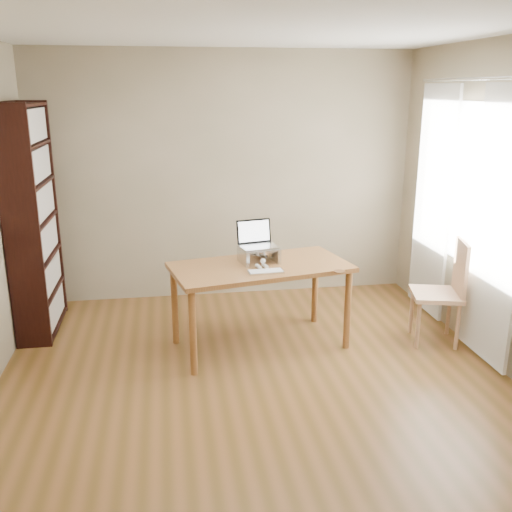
{
  "coord_description": "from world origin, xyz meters",
  "views": [
    {
      "loc": [
        -0.63,
        -3.75,
        2.2
      ],
      "look_at": [
        0.1,
        0.83,
        0.84
      ],
      "focal_mm": 40.0,
      "sensor_mm": 36.0,
      "label": 1
    }
  ],
  "objects": [
    {
      "name": "room",
      "position": [
        0.03,
        0.01,
        1.3
      ],
      "size": [
        4.04,
        4.54,
        2.64
      ],
      "color": "#573C16",
      "rests_on": "ground"
    },
    {
      "name": "bookshelf",
      "position": [
        -1.83,
        1.55,
        1.05
      ],
      "size": [
        0.3,
        0.9,
        2.1
      ],
      "color": "black",
      "rests_on": "ground"
    },
    {
      "name": "curtains",
      "position": [
        1.92,
        0.8,
        1.17
      ],
      "size": [
        0.03,
        1.9,
        2.25
      ],
      "color": "white",
      "rests_on": "ground"
    },
    {
      "name": "desk",
      "position": [
        0.14,
        0.85,
        0.66
      ],
      "size": [
        1.62,
        1.04,
        0.75
      ],
      "rotation": [
        0.0,
        0.0,
        0.2
      ],
      "color": "brown",
      "rests_on": "ground"
    },
    {
      "name": "laptop_stand",
      "position": [
        0.14,
        0.93,
        0.83
      ],
      "size": [
        0.32,
        0.25,
        0.13
      ],
      "rotation": [
        0.0,
        0.0,
        0.2
      ],
      "color": "silver",
      "rests_on": "desk"
    },
    {
      "name": "laptop",
      "position": [
        0.14,
        0.98,
        0.94
      ],
      "size": [
        0.35,
        0.32,
        0.22
      ],
      "rotation": [
        0.0,
        0.0,
        0.2
      ],
      "color": "silver",
      "rests_on": "laptop_stand"
    },
    {
      "name": "keyboard",
      "position": [
        0.15,
        0.63,
        0.76
      ],
      "size": [
        0.3,
        0.14,
        0.02
      ],
      "rotation": [
        0.0,
        0.0,
        0.06
      ],
      "color": "silver",
      "rests_on": "desk"
    },
    {
      "name": "coaster",
      "position": [
        0.76,
        0.56,
        0.75
      ],
      "size": [
        0.09,
        0.09,
        0.01
      ],
      "primitive_type": "cylinder",
      "color": "#572F1D",
      "rests_on": "desk"
    },
    {
      "name": "cat",
      "position": [
        0.11,
        0.96,
        0.81
      ],
      "size": [
        0.24,
        0.48,
        0.15
      ],
      "rotation": [
        0.0,
        0.0,
        0.23
      ],
      "color": "#413A33",
      "rests_on": "desk"
    },
    {
      "name": "chair",
      "position": [
        1.77,
        0.69,
        0.51
      ],
      "size": [
        0.51,
        0.51,
        0.94
      ],
      "rotation": [
        0.0,
        0.0,
        -0.25
      ],
      "color": "tan",
      "rests_on": "ground"
    }
  ]
}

